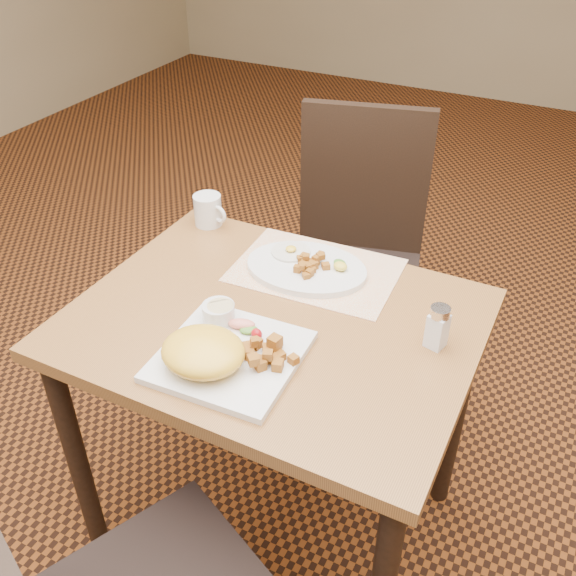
# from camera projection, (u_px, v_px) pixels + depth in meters

# --- Properties ---
(ground) EXTENTS (8.00, 8.00, 0.00)m
(ground) POSITION_uv_depth(u_px,v_px,m) (277.00, 519.00, 1.88)
(ground) COLOR black
(ground) RESTS_ON ground
(table) EXTENTS (0.90, 0.70, 0.75)m
(table) POSITION_uv_depth(u_px,v_px,m) (274.00, 354.00, 1.51)
(table) COLOR #98622F
(table) RESTS_ON ground
(chair_far) EXTENTS (0.51, 0.52, 0.97)m
(chair_far) POSITION_uv_depth(u_px,v_px,m) (356.00, 245.00, 2.11)
(chair_far) COLOR black
(chair_far) RESTS_ON ground
(placemat) EXTENTS (0.41, 0.30, 0.00)m
(placemat) POSITION_uv_depth(u_px,v_px,m) (316.00, 270.00, 1.60)
(placemat) COLOR white
(placemat) RESTS_ON table
(plate_square) EXTENTS (0.29, 0.29, 0.02)m
(plate_square) POSITION_uv_depth(u_px,v_px,m) (230.00, 356.00, 1.33)
(plate_square) COLOR silver
(plate_square) RESTS_ON table
(plate_oval) EXTENTS (0.33, 0.25, 0.02)m
(plate_oval) POSITION_uv_depth(u_px,v_px,m) (306.00, 268.00, 1.59)
(plate_oval) COLOR silver
(plate_oval) RESTS_ON placemat
(hollandaise_mound) EXTENTS (0.18, 0.16, 0.06)m
(hollandaise_mound) POSITION_uv_depth(u_px,v_px,m) (203.00, 352.00, 1.28)
(hollandaise_mound) COLOR yellow
(hollandaise_mound) RESTS_ON plate_square
(ramekin) EXTENTS (0.07, 0.07, 0.04)m
(ramekin) POSITION_uv_depth(u_px,v_px,m) (219.00, 312.00, 1.40)
(ramekin) COLOR silver
(ramekin) RESTS_ON plate_square
(garnish_sq) EXTENTS (0.10, 0.06, 0.03)m
(garnish_sq) POSITION_uv_depth(u_px,v_px,m) (247.00, 327.00, 1.38)
(garnish_sq) COLOR #387223
(garnish_sq) RESTS_ON plate_square
(fried_egg) EXTENTS (0.10, 0.10, 0.02)m
(fried_egg) POSITION_uv_depth(u_px,v_px,m) (291.00, 251.00, 1.64)
(fried_egg) COLOR white
(fried_egg) RESTS_ON plate_oval
(garnish_ov) EXTENTS (0.05, 0.06, 0.02)m
(garnish_ov) POSITION_uv_depth(u_px,v_px,m) (340.00, 265.00, 1.58)
(garnish_ov) COLOR #387223
(garnish_ov) RESTS_ON plate_oval
(salt_shaker) EXTENTS (0.05, 0.05, 0.10)m
(salt_shaker) POSITION_uv_depth(u_px,v_px,m) (438.00, 326.00, 1.34)
(salt_shaker) COLOR white
(salt_shaker) RESTS_ON table
(coffee_mug) EXTENTS (0.11, 0.08, 0.09)m
(coffee_mug) POSITION_uv_depth(u_px,v_px,m) (208.00, 210.00, 1.77)
(coffee_mug) COLOR silver
(coffee_mug) RESTS_ON table
(home_fries_sq) EXTENTS (0.13, 0.11, 0.04)m
(home_fries_sq) POSITION_uv_depth(u_px,v_px,m) (266.00, 352.00, 1.31)
(home_fries_sq) COLOR #AB661B
(home_fries_sq) RESTS_ON plate_square
(home_fries_ov) EXTENTS (0.09, 0.10, 0.03)m
(home_fries_ov) POSITION_uv_depth(u_px,v_px,m) (310.00, 264.00, 1.57)
(home_fries_ov) COLOR #AB661B
(home_fries_ov) RESTS_ON plate_oval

